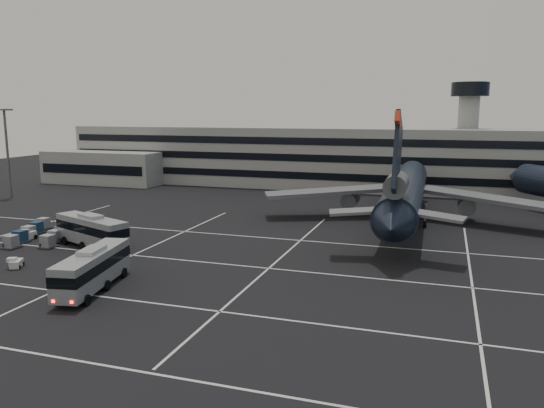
{
  "coord_description": "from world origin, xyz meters",
  "views": [
    {
      "loc": [
        30.61,
        -51.65,
        17.86
      ],
      "look_at": [
        7.89,
        17.77,
        5.0
      ],
      "focal_mm": 35.0,
      "sensor_mm": 36.0,
      "label": 1
    }
  ],
  "objects_px": {
    "bus_near": "(93,267)",
    "uld_cluster": "(45,232)",
    "trijet_main": "(405,192)",
    "bus_far": "(92,230)",
    "tug_a": "(26,235)"
  },
  "relations": [
    {
      "from": "tug_a",
      "to": "bus_near",
      "type": "bearing_deg",
      "value": -30.41
    },
    {
      "from": "trijet_main",
      "to": "bus_far",
      "type": "xyz_separation_m",
      "value": [
        -38.08,
        -27.97,
        -2.8
      ]
    },
    {
      "from": "bus_near",
      "to": "bus_far",
      "type": "xyz_separation_m",
      "value": [
        -10.68,
        14.15,
        0.08
      ]
    },
    {
      "from": "bus_near",
      "to": "uld_cluster",
      "type": "relative_size",
      "value": 0.84
    },
    {
      "from": "uld_cluster",
      "to": "bus_near",
      "type": "bearing_deg",
      "value": -39.23
    },
    {
      "from": "trijet_main",
      "to": "bus_near",
      "type": "xyz_separation_m",
      "value": [
        -27.4,
        -42.13,
        -2.88
      ]
    },
    {
      "from": "trijet_main",
      "to": "bus_far",
      "type": "distance_m",
      "value": 47.33
    },
    {
      "from": "trijet_main",
      "to": "bus_far",
      "type": "height_order",
      "value": "trijet_main"
    },
    {
      "from": "bus_near",
      "to": "uld_cluster",
      "type": "bearing_deg",
      "value": 130.1
    },
    {
      "from": "bus_far",
      "to": "uld_cluster",
      "type": "relative_size",
      "value": 0.86
    },
    {
      "from": "trijet_main",
      "to": "bus_near",
      "type": "height_order",
      "value": "trijet_main"
    },
    {
      "from": "uld_cluster",
      "to": "bus_far",
      "type": "bearing_deg",
      "value": -14.58
    },
    {
      "from": "trijet_main",
      "to": "uld_cluster",
      "type": "distance_m",
      "value": 54.37
    },
    {
      "from": "bus_near",
      "to": "tug_a",
      "type": "relative_size",
      "value": 4.82
    },
    {
      "from": "trijet_main",
      "to": "tug_a",
      "type": "relative_size",
      "value": 22.1
    }
  ]
}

